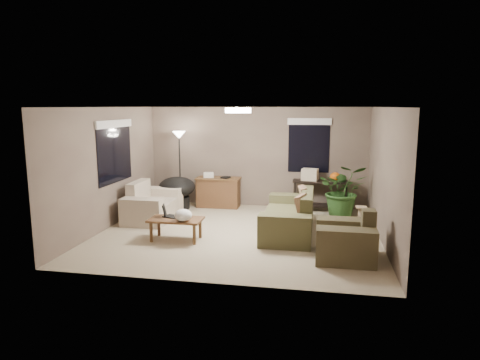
% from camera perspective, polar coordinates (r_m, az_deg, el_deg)
% --- Properties ---
extents(room_shell, '(5.50, 5.50, 5.50)m').
position_cam_1_polar(room_shell, '(8.38, -0.25, 1.12)').
color(room_shell, tan).
rests_on(room_shell, ground).
extents(main_sofa, '(0.95, 2.20, 0.85)m').
position_cam_1_polar(main_sofa, '(8.66, 6.75, -5.13)').
color(main_sofa, brown).
rests_on(main_sofa, ground).
extents(throw_pillows, '(0.34, 1.39, 0.47)m').
position_cam_1_polar(throw_pillows, '(8.56, 8.50, -2.89)').
color(throw_pillows, '#8C7251').
rests_on(throw_pillows, main_sofa).
extents(loveseat, '(0.90, 1.60, 0.85)m').
position_cam_1_polar(loveseat, '(9.87, -11.69, -3.40)').
color(loveseat, '#BEB8A2').
rests_on(loveseat, ground).
extents(armchair, '(0.95, 1.00, 0.85)m').
position_cam_1_polar(armchair, '(7.40, 13.95, -7.93)').
color(armchair, '#47412B').
rests_on(armchair, ground).
extents(coffee_table, '(1.00, 0.55, 0.42)m').
position_cam_1_polar(coffee_table, '(8.23, -8.55, -5.52)').
color(coffee_table, brown).
rests_on(coffee_table, ground).
extents(laptop, '(0.41, 0.32, 0.24)m').
position_cam_1_polar(laptop, '(8.34, -9.45, -4.47)').
color(laptop, black).
rests_on(laptop, coffee_table).
extents(plastic_bag, '(0.41, 0.40, 0.23)m').
position_cam_1_polar(plastic_bag, '(7.98, -7.57, -4.68)').
color(plastic_bag, white).
rests_on(plastic_bag, coffee_table).
extents(desk, '(1.10, 0.50, 0.75)m').
position_cam_1_polar(desk, '(10.79, -2.90, -1.63)').
color(desk, brown).
rests_on(desk, ground).
extents(desk_papers, '(0.72, 0.31, 0.12)m').
position_cam_1_polar(desk_papers, '(10.74, -3.74, 0.60)').
color(desk_papers, silver).
rests_on(desk_papers, desk).
extents(console_table, '(1.30, 0.40, 0.75)m').
position_cam_1_polar(console_table, '(10.53, 10.59, -1.75)').
color(console_table, black).
rests_on(console_table, ground).
extents(pumpkin, '(0.30, 0.30, 0.21)m').
position_cam_1_polar(pumpkin, '(10.46, 12.58, 0.43)').
color(pumpkin, orange).
rests_on(pumpkin, console_table).
extents(cardboard_box, '(0.42, 0.34, 0.28)m').
position_cam_1_polar(cardboard_box, '(10.45, 9.30, 0.73)').
color(cardboard_box, beige).
rests_on(cardboard_box, console_table).
extents(papasan_chair, '(1.16, 1.16, 0.80)m').
position_cam_1_polar(papasan_chair, '(10.69, -8.38, -1.36)').
color(papasan_chair, black).
rests_on(papasan_chair, ground).
extents(floor_lamp, '(0.32, 0.32, 1.91)m').
position_cam_1_polar(floor_lamp, '(10.69, -8.11, 4.78)').
color(floor_lamp, black).
rests_on(floor_lamp, ground).
extents(ceiling_fixture, '(0.50, 0.50, 0.10)m').
position_cam_1_polar(ceiling_fixture, '(8.29, -0.25, 9.28)').
color(ceiling_fixture, white).
rests_on(ceiling_fixture, room_shell).
extents(houseplant, '(1.09, 1.21, 0.95)m').
position_cam_1_polar(houseplant, '(10.17, 13.59, -2.06)').
color(houseplant, '#2D5923').
rests_on(houseplant, ground).
extents(cat_scratching_post, '(0.32, 0.32, 0.50)m').
position_cam_1_polar(cat_scratching_post, '(9.13, 15.79, -5.17)').
color(cat_scratching_post, tan).
rests_on(cat_scratching_post, ground).
extents(window_left, '(0.05, 1.56, 1.33)m').
position_cam_1_polar(window_left, '(9.49, -16.37, 4.99)').
color(window_left, black).
rests_on(window_left, room_shell).
extents(window_back, '(1.06, 0.05, 1.33)m').
position_cam_1_polar(window_back, '(10.65, 9.19, 5.75)').
color(window_back, black).
rests_on(window_back, room_shell).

